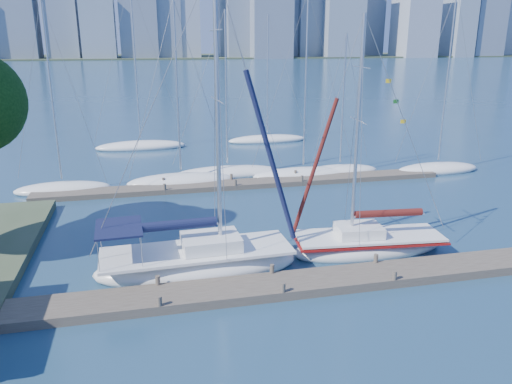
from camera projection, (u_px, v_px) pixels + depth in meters
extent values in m
plane|color=navy|center=(277.00, 290.00, 21.48)|extent=(700.00, 700.00, 0.00)
cube|color=#463E33|center=(277.00, 286.00, 21.42)|extent=(26.00, 2.00, 0.40)
cube|color=#463E33|center=(247.00, 184.00, 36.77)|extent=(30.00, 1.80, 0.36)
cube|color=#38472D|center=(147.00, 57.00, 319.96)|extent=(800.00, 100.00, 1.50)
ellipsoid|color=white|center=(198.00, 266.00, 23.15)|extent=(9.50, 3.43, 1.65)
cube|color=white|center=(197.00, 251.00, 22.92)|extent=(8.80, 3.16, 0.13)
cube|color=white|center=(211.00, 242.00, 22.97)|extent=(2.71, 2.10, 0.60)
cylinder|color=silver|center=(218.00, 115.00, 21.38)|extent=(0.20, 0.20, 12.33)
cylinder|color=silver|center=(171.00, 228.00, 22.28)|extent=(4.45, 0.28, 0.11)
cylinder|color=black|center=(171.00, 225.00, 22.24)|extent=(4.10, 0.60, 0.44)
cube|color=black|center=(119.00, 228.00, 21.65)|extent=(2.07, 2.69, 0.09)
ellipsoid|color=white|center=(368.00, 247.00, 25.34)|extent=(8.13, 3.32, 1.39)
cube|color=white|center=(369.00, 236.00, 25.15)|extent=(7.53, 3.06, 0.11)
cube|color=white|center=(359.00, 230.00, 24.99)|extent=(2.37, 1.89, 0.51)
cylinder|color=silver|center=(357.00, 132.00, 23.49)|extent=(0.17, 0.17, 10.55)
cylinder|color=silver|center=(389.00, 215.00, 24.96)|extent=(3.74, 0.44, 0.09)
cylinder|color=#47120F|center=(389.00, 213.00, 24.93)|extent=(3.47, 0.69, 0.37)
cube|color=maroon|center=(369.00, 239.00, 25.20)|extent=(7.70, 3.18, 0.09)
ellipsoid|color=white|center=(63.00, 189.00, 35.35)|extent=(6.93, 4.23, 1.08)
cylinder|color=silver|center=(52.00, 92.00, 33.37)|extent=(0.12, 0.12, 12.01)
ellipsoid|color=white|center=(181.00, 181.00, 37.24)|extent=(8.34, 5.18, 1.24)
cylinder|color=silver|center=(177.00, 88.00, 35.24)|extent=(0.14, 0.14, 11.92)
ellipsoid|color=white|center=(228.00, 173.00, 39.53)|extent=(8.86, 3.73, 1.18)
cylinder|color=silver|center=(226.00, 89.00, 37.62)|extent=(0.13, 0.13, 11.40)
ellipsoid|color=white|center=(303.00, 174.00, 39.27)|extent=(8.26, 2.85, 1.12)
cylinder|color=silver|center=(306.00, 82.00, 37.19)|extent=(0.12, 0.12, 12.65)
ellipsoid|color=white|center=(340.00, 171.00, 40.20)|extent=(6.73, 4.55, 1.07)
cylinder|color=silver|center=(343.00, 100.00, 38.54)|extent=(0.12, 0.12, 9.85)
ellipsoid|color=white|center=(437.00, 169.00, 40.74)|extent=(7.39, 3.36, 1.14)
cylinder|color=silver|center=(447.00, 78.00, 38.61)|extent=(0.12, 0.12, 13.00)
ellipsoid|color=white|center=(141.00, 147.00, 49.49)|extent=(9.04, 3.90, 1.20)
cylinder|color=silver|center=(135.00, 61.00, 47.10)|extent=(0.13, 0.13, 14.63)
ellipsoid|color=white|center=(267.00, 140.00, 52.92)|extent=(8.63, 4.23, 1.10)
cylinder|color=silver|center=(268.00, 75.00, 50.97)|extent=(0.12, 0.12, 11.80)
cube|color=slate|center=(12.00, 7.00, 266.88)|extent=(23.60, 17.63, 54.77)
cube|color=#929CAF|center=(63.00, 26.00, 294.64)|extent=(14.09, 17.61, 36.92)
cube|color=gray|center=(99.00, 29.00, 276.96)|extent=(18.05, 19.81, 32.83)
cube|color=slate|center=(138.00, 24.00, 282.37)|extent=(20.62, 16.86, 38.54)
cube|color=#929CAF|center=(296.00, 14.00, 308.21)|extent=(15.01, 17.11, 51.90)
cube|color=gray|center=(342.00, 8.00, 298.48)|extent=(23.41, 18.80, 57.39)
cube|color=slate|center=(368.00, 22.00, 334.88)|extent=(15.62, 17.52, 44.61)
cube|color=#929CAF|center=(415.00, 20.00, 309.91)|extent=(21.43, 23.94, 45.00)
cube|color=gray|center=(458.00, 21.00, 316.63)|extent=(13.80, 21.38, 43.92)
cube|color=#929CAF|center=(501.00, 4.00, 343.89)|extent=(15.97, 17.08, 69.21)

